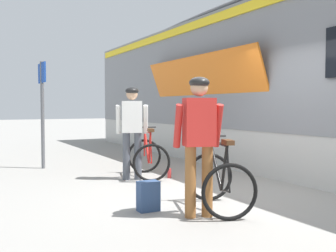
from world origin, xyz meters
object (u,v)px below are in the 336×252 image
bicycle_far_red (148,157)px  platform_sign_post (42,96)px  cyclist_near_in_red (199,134)px  backpack_on_platform (148,196)px  cyclist_far_in_white (132,124)px  water_bottle_near_the_bikes (169,173)px  train_car (312,80)px  bicycle_near_black (218,180)px

bicycle_far_red → platform_sign_post: bearing=127.1°
cyclist_near_in_red → bicycle_far_red: (0.64, 2.81, -0.65)m
backpack_on_platform → platform_sign_post: 4.62m
cyclist_far_in_white → water_bottle_near_the_bikes: size_ratio=9.41×
cyclist_far_in_white → bicycle_far_red: size_ratio=1.43×
platform_sign_post → cyclist_near_in_red: bearing=-79.0°
backpack_on_platform → water_bottle_near_the_bikes: 2.41m
cyclist_far_in_white → platform_sign_post: platform_sign_post is taller
bicycle_far_red → cyclist_near_in_red: bearing=-102.9°
train_car → bicycle_near_black: size_ratio=14.49×
train_car → bicycle_near_black: bearing=-155.7°
train_car → cyclist_near_in_red: size_ratio=10.28×
cyclist_far_in_white → water_bottle_near_the_bikes: cyclist_far_in_white is taller
bicycle_far_red → water_bottle_near_the_bikes: 0.54m
cyclist_near_in_red → backpack_on_platform: bearing=128.2°
cyclist_far_in_white → backpack_on_platform: cyclist_far_in_white is taller
train_car → cyclist_far_in_white: 4.05m
cyclist_far_in_white → bicycle_far_red: 0.76m
cyclist_near_in_red → water_bottle_near_the_bikes: cyclist_near_in_red is taller
backpack_on_platform → water_bottle_near_the_bikes: backpack_on_platform is taller
bicycle_near_black → backpack_on_platform: size_ratio=3.13×
train_car → cyclist_near_in_red: (-4.11, -1.82, -0.91)m
cyclist_near_in_red → cyclist_far_in_white: bearing=84.3°
bicycle_far_red → platform_sign_post: 2.92m
bicycle_far_red → water_bottle_near_the_bikes: (0.32, -0.30, -0.31)m
train_car → cyclist_near_in_red: bearing=-156.2°
train_car → water_bottle_near_the_bikes: size_ratio=96.72×
cyclist_far_in_white → bicycle_far_red: (0.37, 0.09, -0.65)m
train_car → bicycle_near_black: (-3.70, -1.67, -1.56)m
backpack_on_platform → platform_sign_post: platform_sign_post is taller
cyclist_far_in_white → cyclist_near_in_red: bearing=-95.7°
cyclist_far_in_white → backpack_on_platform: (-0.71, -2.16, -0.85)m
cyclist_near_in_red → backpack_on_platform: (-0.44, 0.56, -0.85)m
bicycle_far_red → platform_sign_post: (-1.60, 2.12, 1.22)m
cyclist_near_in_red → bicycle_far_red: cyclist_near_in_red is taller
train_car → cyclist_near_in_red: 4.59m
bicycle_far_red → backpack_on_platform: bearing=-115.6°
platform_sign_post → bicycle_far_red: bearing=-52.9°
cyclist_far_in_white → bicycle_near_black: 2.66m
train_car → water_bottle_near_the_bikes: (-3.15, 0.69, -1.87)m
backpack_on_platform → water_bottle_near_the_bikes: bearing=56.3°
train_car → water_bottle_near_the_bikes: 3.73m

